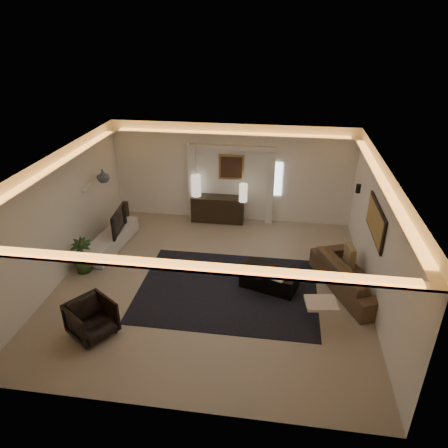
# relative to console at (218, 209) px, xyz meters

# --- Properties ---
(floor) EXTENTS (7.00, 7.00, 0.00)m
(floor) POSITION_rel_console_xyz_m (0.37, -3.25, -0.40)
(floor) COLOR gray
(floor) RESTS_ON ground
(ceiling) EXTENTS (7.00, 7.00, 0.00)m
(ceiling) POSITION_rel_console_xyz_m (0.37, -3.25, 2.50)
(ceiling) COLOR white
(ceiling) RESTS_ON ground
(wall_back) EXTENTS (7.00, 0.00, 7.00)m
(wall_back) POSITION_rel_console_xyz_m (0.37, 0.25, 1.05)
(wall_back) COLOR white
(wall_back) RESTS_ON ground
(wall_front) EXTENTS (7.00, 0.00, 7.00)m
(wall_front) POSITION_rel_console_xyz_m (0.37, -6.75, 1.05)
(wall_front) COLOR white
(wall_front) RESTS_ON ground
(wall_left) EXTENTS (0.00, 7.00, 7.00)m
(wall_left) POSITION_rel_console_xyz_m (-3.13, -3.25, 1.05)
(wall_left) COLOR white
(wall_left) RESTS_ON ground
(wall_right) EXTENTS (0.00, 7.00, 7.00)m
(wall_right) POSITION_rel_console_xyz_m (3.87, -3.25, 1.05)
(wall_right) COLOR white
(wall_right) RESTS_ON ground
(cove_soffit) EXTENTS (7.00, 7.00, 0.04)m
(cove_soffit) POSITION_rel_console_xyz_m (0.37, -3.25, 2.22)
(cove_soffit) COLOR silver
(cove_soffit) RESTS_ON ceiling
(daylight_slit) EXTENTS (0.25, 0.03, 1.00)m
(daylight_slit) POSITION_rel_console_xyz_m (1.72, 0.23, 0.95)
(daylight_slit) COLOR white
(daylight_slit) RESTS_ON wall_back
(area_rug) EXTENTS (4.00, 3.00, 0.01)m
(area_rug) POSITION_rel_console_xyz_m (0.77, -3.45, -0.39)
(area_rug) COLOR black
(area_rug) RESTS_ON ground
(pilaster_left) EXTENTS (0.22, 0.20, 2.20)m
(pilaster_left) POSITION_rel_console_xyz_m (-0.78, 0.15, 0.70)
(pilaster_left) COLOR silver
(pilaster_left) RESTS_ON ground
(pilaster_right) EXTENTS (0.22, 0.20, 2.20)m
(pilaster_right) POSITION_rel_console_xyz_m (1.52, 0.15, 0.70)
(pilaster_right) COLOR silver
(pilaster_right) RESTS_ON ground
(alcove_header) EXTENTS (2.52, 0.20, 0.12)m
(alcove_header) POSITION_rel_console_xyz_m (0.37, 0.15, 1.85)
(alcove_header) COLOR silver
(alcove_header) RESTS_ON wall_back
(painting_frame) EXTENTS (0.74, 0.04, 0.74)m
(painting_frame) POSITION_rel_console_xyz_m (0.37, 0.22, 1.25)
(painting_frame) COLOR tan
(painting_frame) RESTS_ON wall_back
(painting_canvas) EXTENTS (0.62, 0.02, 0.62)m
(painting_canvas) POSITION_rel_console_xyz_m (0.37, 0.19, 1.25)
(painting_canvas) COLOR #4C2D1E
(painting_canvas) RESTS_ON wall_back
(art_panel_frame) EXTENTS (0.04, 1.64, 0.74)m
(art_panel_frame) POSITION_rel_console_xyz_m (3.84, -2.95, 1.30)
(art_panel_frame) COLOR black
(art_panel_frame) RESTS_ON wall_right
(art_panel_gold) EXTENTS (0.02, 1.50, 0.62)m
(art_panel_gold) POSITION_rel_console_xyz_m (3.82, -2.95, 1.30)
(art_panel_gold) COLOR tan
(art_panel_gold) RESTS_ON wall_right
(wall_sconce) EXTENTS (0.12, 0.12, 0.22)m
(wall_sconce) POSITION_rel_console_xyz_m (3.75, -1.05, 1.28)
(wall_sconce) COLOR black
(wall_sconce) RESTS_ON wall_right
(wall_niche) EXTENTS (0.10, 0.55, 0.04)m
(wall_niche) POSITION_rel_console_xyz_m (-3.07, -1.85, 1.25)
(wall_niche) COLOR silver
(wall_niche) RESTS_ON wall_left
(console) EXTENTS (1.55, 0.49, 0.77)m
(console) POSITION_rel_console_xyz_m (0.00, 0.00, 0.00)
(console) COLOR black
(console) RESTS_ON ground
(lamp_left) EXTENTS (0.36, 0.36, 0.64)m
(lamp_left) POSITION_rel_console_xyz_m (-0.64, 0.00, 0.69)
(lamp_left) COLOR beige
(lamp_left) RESTS_ON console
(lamp_right) EXTENTS (0.30, 0.30, 0.53)m
(lamp_right) POSITION_rel_console_xyz_m (0.77, -0.21, 0.69)
(lamp_right) COLOR #FFF0CC
(lamp_right) RESTS_ON console
(media_ledge) EXTENTS (0.72, 2.23, 0.41)m
(media_ledge) POSITION_rel_console_xyz_m (-2.53, -1.99, -0.18)
(media_ledge) COLOR silver
(media_ledge) RESTS_ON ground
(tv) EXTENTS (1.12, 0.23, 0.64)m
(tv) POSITION_rel_console_xyz_m (-2.44, -1.89, 0.37)
(tv) COLOR black
(tv) RESTS_ON media_ledge
(figurine) EXTENTS (0.21, 0.21, 0.43)m
(figurine) POSITION_rel_console_xyz_m (-2.51, -0.90, 0.24)
(figurine) COLOR #3D2516
(figurine) RESTS_ON media_ledge
(ginger_jar) EXTENTS (0.41, 0.41, 0.34)m
(ginger_jar) POSITION_rel_console_xyz_m (-2.78, -1.50, 1.44)
(ginger_jar) COLOR slate
(ginger_jar) RESTS_ON wall_niche
(plant) EXTENTS (0.61, 0.61, 0.87)m
(plant) POSITION_rel_console_xyz_m (-2.78, -3.20, 0.03)
(plant) COLOR #26421D
(plant) RESTS_ON ground
(sofa) EXTENTS (2.53, 1.78, 0.69)m
(sofa) POSITION_rel_console_xyz_m (3.52, -3.04, -0.06)
(sofa) COLOR black
(sofa) RESTS_ON ground
(throw_blanket) EXTENTS (0.66, 0.57, 0.07)m
(throw_blanket) POSITION_rel_console_xyz_m (2.74, -4.40, 0.15)
(throw_blanket) COLOR beige
(throw_blanket) RESTS_ON sofa
(throw_pillow) EXTENTS (0.22, 0.48, 0.46)m
(throw_pillow) POSITION_rel_console_xyz_m (3.52, -2.45, 0.15)
(throw_pillow) COLOR #947F50
(throw_pillow) RESTS_ON sofa
(coffee_table) EXTENTS (1.38, 1.02, 0.46)m
(coffee_table) POSITION_rel_console_xyz_m (1.70, -3.20, -0.20)
(coffee_table) COLOR black
(coffee_table) RESTS_ON ground
(bowl) EXTENTS (0.36, 0.36, 0.07)m
(bowl) POSITION_rel_console_xyz_m (1.49, -3.53, 0.05)
(bowl) COLOR black
(bowl) RESTS_ON coffee_table
(magazine) EXTENTS (0.31, 0.26, 0.03)m
(magazine) POSITION_rel_console_xyz_m (1.89, -3.53, 0.02)
(magazine) COLOR white
(magazine) RESTS_ON coffee_table
(armchair) EXTENTS (1.10, 1.09, 0.73)m
(armchair) POSITION_rel_console_xyz_m (-1.61, -5.28, -0.04)
(armchair) COLOR #2B221E
(armchair) RESTS_ON ground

